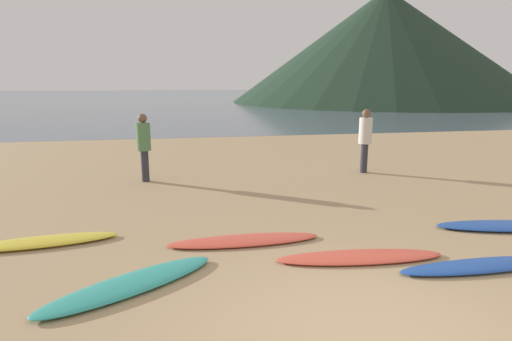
# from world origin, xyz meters

# --- Properties ---
(ground_plane) EXTENTS (120.00, 120.00, 0.20)m
(ground_plane) POSITION_xyz_m (0.00, 10.00, -0.10)
(ground_plane) COLOR tan
(ground_plane) RESTS_ON ground
(ocean_water) EXTENTS (140.00, 100.00, 0.01)m
(ocean_water) POSITION_xyz_m (0.00, 65.94, 0.00)
(ocean_water) COLOR slate
(ocean_water) RESTS_ON ground
(headland_hill) EXTENTS (35.98, 35.98, 13.00)m
(headland_hill) POSITION_xyz_m (22.66, 44.89, 6.50)
(headland_hill) COLOR #1E3323
(headland_hill) RESTS_ON ground
(surfboard_0) EXTENTS (2.33, 0.80, 0.09)m
(surfboard_0) POSITION_xyz_m (-3.97, 3.55, 0.05)
(surfboard_0) COLOR yellow
(surfboard_0) RESTS_ON ground
(surfboard_1) EXTENTS (2.32, 1.75, 0.10)m
(surfboard_1) POSITION_xyz_m (-2.43, 1.82, 0.05)
(surfboard_1) COLOR teal
(surfboard_1) RESTS_ON ground
(surfboard_2) EXTENTS (2.44, 0.54, 0.07)m
(surfboard_2) POSITION_xyz_m (-0.79, 3.04, 0.04)
(surfboard_2) COLOR #D84C38
(surfboard_2) RESTS_ON ground
(surfboard_3) EXTENTS (2.49, 0.74, 0.07)m
(surfboard_3) POSITION_xyz_m (0.76, 2.09, 0.04)
(surfboard_3) COLOR #D84C38
(surfboard_3) RESTS_ON ground
(surfboard_4) EXTENTS (2.47, 0.46, 0.08)m
(surfboard_4) POSITION_xyz_m (2.29, 1.50, 0.04)
(surfboard_4) COLOR #1E479E
(surfboard_4) RESTS_ON ground
(surfboard_5) EXTENTS (2.71, 1.09, 0.09)m
(surfboard_5) POSITION_xyz_m (3.94, 2.82, 0.04)
(surfboard_5) COLOR #1E479E
(surfboard_5) RESTS_ON ground
(person_0) EXTENTS (0.35, 0.35, 1.74)m
(person_0) POSITION_xyz_m (-2.63, 7.64, 1.02)
(person_0) COLOR #2D2D38
(person_0) RESTS_ON ground
(person_1) EXTENTS (0.36, 0.36, 1.78)m
(person_1) POSITION_xyz_m (3.35, 7.60, 1.05)
(person_1) COLOR #2D2D38
(person_1) RESTS_ON ground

